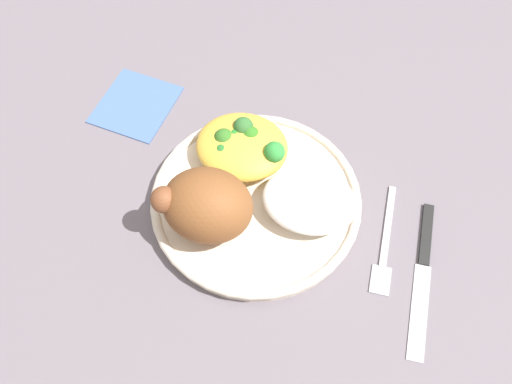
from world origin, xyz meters
The scene contains 8 objects.
ground_plane centered at (0.00, 0.00, 0.00)m, with size 2.00×2.00×0.00m, color slate.
plate centered at (0.00, 0.00, 0.01)m, with size 0.25×0.25×0.02m.
roasted_chicken centered at (0.04, 0.05, 0.06)m, with size 0.11×0.09×0.08m.
rice_pile centered at (-0.06, 0.00, 0.04)m, with size 0.11×0.09×0.03m, color white.
mac_cheese_with_broccoli centered at (0.03, -0.05, 0.04)m, with size 0.11×0.10×0.04m.
fork centered at (-0.16, 0.01, 0.00)m, with size 0.02×0.14×0.01m.
knife centered at (-0.20, 0.03, 0.00)m, with size 0.02×0.19×0.01m.
napkin centered at (0.20, -0.11, 0.00)m, with size 0.10×0.10×0.00m, color #47669E.
Camera 1 is at (-0.08, 0.31, 0.57)m, focal length 37.91 mm.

